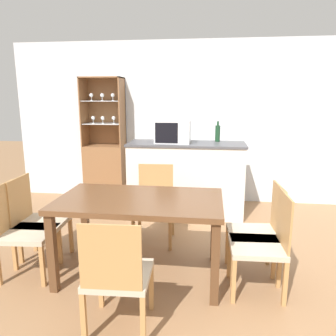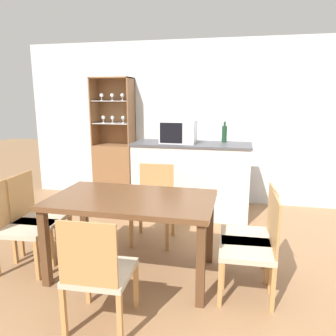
# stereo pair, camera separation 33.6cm
# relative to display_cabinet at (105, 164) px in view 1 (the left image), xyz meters

# --- Properties ---
(ground_plane) EXTENTS (18.00, 18.00, 0.00)m
(ground_plane) POSITION_rel_display_cabinet_xyz_m (1.86, -2.42, -0.61)
(ground_plane) COLOR #936B47
(wall_back) EXTENTS (6.80, 0.06, 2.55)m
(wall_back) POSITION_rel_display_cabinet_xyz_m (1.86, 0.21, 0.67)
(wall_back) COLOR silver
(wall_back) RESTS_ON ground_plane
(kitchen_counter) EXTENTS (1.65, 0.62, 1.05)m
(kitchen_counter) POSITION_rel_display_cabinet_xyz_m (1.38, -0.52, -0.08)
(kitchen_counter) COLOR silver
(kitchen_counter) RESTS_ON ground_plane
(display_cabinet) EXTENTS (0.65, 0.37, 1.99)m
(display_cabinet) POSITION_rel_display_cabinet_xyz_m (0.00, 0.00, 0.00)
(display_cabinet) COLOR brown
(display_cabinet) RESTS_ON ground_plane
(dining_table) EXTENTS (1.52, 0.88, 0.77)m
(dining_table) POSITION_rel_display_cabinet_xyz_m (1.08, -2.27, 0.07)
(dining_table) COLOR brown
(dining_table) RESTS_ON ground_plane
(dining_chair_side_right_far) EXTENTS (0.48, 0.48, 0.90)m
(dining_chair_side_right_far) POSITION_rel_display_cabinet_xyz_m (2.19, -2.14, -0.16)
(dining_chair_side_right_far) COLOR #C1B299
(dining_chair_side_right_far) RESTS_ON ground_plane
(dining_chair_head_near) EXTENTS (0.47, 0.47, 0.90)m
(dining_chair_head_near) POSITION_rel_display_cabinet_xyz_m (1.08, -3.06, -0.16)
(dining_chair_head_near) COLOR #C1B299
(dining_chair_head_near) RESTS_ON ground_plane
(dining_chair_side_left_far) EXTENTS (0.47, 0.47, 0.90)m
(dining_chair_side_left_far) POSITION_rel_display_cabinet_xyz_m (-0.03, -2.15, -0.16)
(dining_chair_side_left_far) COLOR #C1B299
(dining_chair_side_left_far) RESTS_ON ground_plane
(dining_chair_side_right_near) EXTENTS (0.47, 0.47, 0.90)m
(dining_chair_side_right_near) POSITION_rel_display_cabinet_xyz_m (2.19, -2.40, -0.16)
(dining_chair_side_right_near) COLOR #C1B299
(dining_chair_side_right_near) RESTS_ON ground_plane
(dining_chair_side_left_near) EXTENTS (0.49, 0.49, 0.90)m
(dining_chair_side_left_near) POSITION_rel_display_cabinet_xyz_m (-0.03, -2.41, -0.16)
(dining_chair_side_left_near) COLOR #C1B299
(dining_chair_side_left_near) RESTS_ON ground_plane
(dining_chair_head_far) EXTENTS (0.47, 0.47, 0.90)m
(dining_chair_head_far) POSITION_rel_display_cabinet_xyz_m (1.08, -1.49, -0.16)
(dining_chair_head_far) COLOR #C1B299
(dining_chair_head_far) RESTS_ON ground_plane
(microwave) EXTENTS (0.49, 0.38, 0.31)m
(microwave) POSITION_rel_display_cabinet_xyz_m (1.18, -0.52, 0.60)
(microwave) COLOR silver
(microwave) RESTS_ON kitchen_counter
(wine_bottle) EXTENTS (0.07, 0.07, 0.29)m
(wine_bottle) POSITION_rel_display_cabinet_xyz_m (1.81, -0.32, 0.56)
(wine_bottle) COLOR #193D23
(wine_bottle) RESTS_ON kitchen_counter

